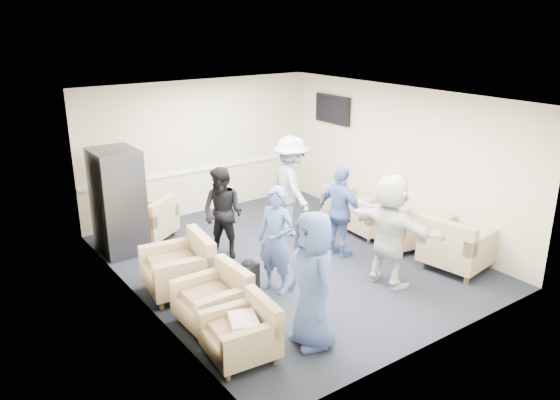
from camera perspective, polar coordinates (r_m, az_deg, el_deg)
floor at (r=9.13m, az=0.82°, el=-6.31°), size 6.00×6.00×0.00m
ceiling at (r=8.36m, az=0.91°, el=10.72°), size 6.00×6.00×0.00m
back_wall at (r=11.13m, az=-8.34°, el=5.45°), size 5.00×0.02×2.70m
front_wall at (r=6.62m, az=16.44°, el=-4.37°), size 5.00×0.02×2.70m
left_wall at (r=7.52m, az=-14.70°, el=-1.42°), size 0.02×6.00×2.70m
right_wall at (r=10.28m, az=12.21°, el=4.12°), size 0.02×6.00×2.70m
chair_rail at (r=11.22m, az=-8.18°, el=3.19°), size 4.98×0.04×0.06m
tv at (r=11.36m, az=5.50°, el=9.40°), size 0.10×1.00×0.58m
armchair_left_near at (r=6.62m, az=-3.75°, el=-13.83°), size 0.83×0.83×0.61m
armchair_left_mid at (r=7.29m, az=-6.69°, el=-10.44°), size 0.82×0.82×0.65m
armchair_left_far at (r=8.14m, az=-10.21°, el=-7.09°), size 1.01×1.01×0.72m
armchair_right_near at (r=9.12m, az=17.88°, el=-4.71°), size 1.09×1.09×0.76m
armchair_right_midnear at (r=9.73m, az=12.44°, el=-3.19°), size 0.88×0.88×0.62m
armchair_right_midfar at (r=10.19m, az=9.26°, el=-2.00°), size 0.81×0.81×0.61m
armchair_right_far at (r=10.79m, az=6.80°, el=-0.70°), size 0.82×0.82×0.61m
armchair_corner at (r=10.09m, az=-13.44°, el=-2.27°), size 1.18×1.18×0.68m
vending_machine at (r=9.57m, az=-16.54°, el=-0.13°), size 0.73×0.85×1.80m
backpack at (r=8.10m, az=-3.35°, el=-7.75°), size 0.33×0.27×0.50m
pillow at (r=6.54m, az=-3.83°, el=-12.65°), size 0.44×0.50×0.12m
person_front_left at (r=6.59m, az=3.47°, el=-8.36°), size 0.70×0.93×1.72m
person_mid_left at (r=7.86m, az=-0.43°, el=-4.22°), size 0.57×0.68×1.59m
person_back_left at (r=9.04m, az=-5.99°, el=-1.38°), size 0.87×0.94×1.54m
person_back_right at (r=9.94m, az=1.19°, el=1.47°), size 0.93×1.31×1.84m
person_mid_right at (r=9.09m, az=6.37°, el=-1.24°), size 0.48×0.95×1.55m
person_front_right at (r=8.20m, az=11.46°, el=-3.13°), size 0.72×1.66×1.73m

